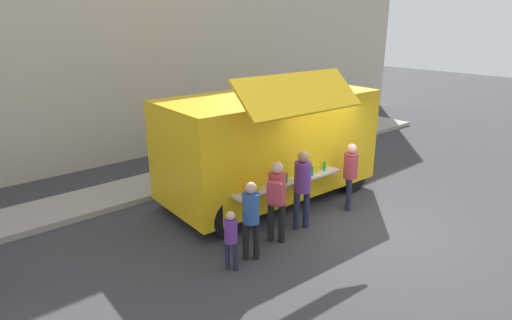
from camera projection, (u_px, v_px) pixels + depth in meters
name	position (u px, v px, depth m)	size (l,w,h in m)	color
ground_plane	(361.00, 224.00, 9.78)	(60.00, 60.00, 0.00)	#38383D
curb_strip	(80.00, 205.00, 10.60)	(28.00, 1.60, 0.15)	#9E998E
building_behind	(48.00, 24.00, 12.69)	(32.00, 2.40, 8.63)	beige
food_truck_main	(270.00, 143.00, 10.76)	(5.57, 3.38, 3.38)	yellow
trash_bin	(316.00, 135.00, 15.47)	(0.60, 0.60, 0.93)	#2E6338
customer_front_ordering	(302.00, 183.00, 9.26)	(0.37, 0.37, 1.80)	#1D2338
customer_mid_with_backpack	(276.00, 194.00, 8.64)	(0.56, 0.52, 1.76)	black
customer_rear_waiting	(251.00, 214.00, 8.06)	(0.33, 0.33, 1.60)	black
customer_extra_browsing	(350.00, 171.00, 10.26)	(0.34, 0.34, 1.66)	#1E233A
child_near_queue	(231.00, 235.00, 7.78)	(0.24, 0.24, 1.19)	#1E2239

